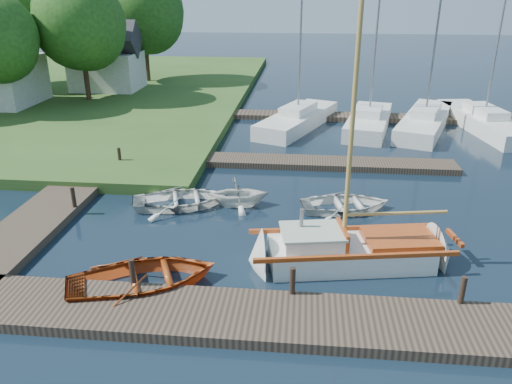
# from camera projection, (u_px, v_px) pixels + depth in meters

# --- Properties ---
(ground) EXTENTS (160.00, 160.00, 0.00)m
(ground) POSITION_uv_depth(u_px,v_px,m) (256.00, 222.00, 18.61)
(ground) COLOR black
(ground) RESTS_ON ground
(near_dock) EXTENTS (18.00, 2.20, 0.30)m
(near_dock) POSITION_uv_depth(u_px,v_px,m) (233.00, 316.00, 13.04)
(near_dock) COLOR #31241E
(near_dock) RESTS_ON ground
(left_dock) EXTENTS (2.20, 18.00, 0.30)m
(left_dock) POSITION_uv_depth(u_px,v_px,m) (73.00, 190.00, 21.13)
(left_dock) COLOR #31241E
(left_dock) RESTS_ON ground
(far_dock) EXTENTS (14.00, 1.60, 0.30)m
(far_dock) POSITION_uv_depth(u_px,v_px,m) (310.00, 163.00, 24.35)
(far_dock) COLOR #31241E
(far_dock) RESTS_ON ground
(pontoon) EXTENTS (30.00, 1.60, 0.30)m
(pontoon) POSITION_uv_depth(u_px,v_px,m) (434.00, 119.00, 32.34)
(pontoon) COLOR #31241E
(pontoon) RESTS_ON ground
(mooring_post_1) EXTENTS (0.16, 0.16, 0.80)m
(mooring_post_1) POSITION_uv_depth(u_px,v_px,m) (132.00, 272.00, 14.02)
(mooring_post_1) COLOR black
(mooring_post_1) RESTS_ON near_dock
(mooring_post_2) EXTENTS (0.16, 0.16, 0.80)m
(mooring_post_2) POSITION_uv_depth(u_px,v_px,m) (292.00, 281.00, 13.61)
(mooring_post_2) COLOR black
(mooring_post_2) RESTS_ON near_dock
(mooring_post_3) EXTENTS (0.16, 0.16, 0.80)m
(mooring_post_3) POSITION_uv_depth(u_px,v_px,m) (462.00, 290.00, 13.20)
(mooring_post_3) COLOR black
(mooring_post_3) RESTS_ON near_dock
(mooring_post_4) EXTENTS (0.16, 0.16, 0.80)m
(mooring_post_4) POSITION_uv_depth(u_px,v_px,m) (73.00, 197.00, 18.99)
(mooring_post_4) COLOR black
(mooring_post_4) RESTS_ON left_dock
(mooring_post_5) EXTENTS (0.16, 0.16, 0.80)m
(mooring_post_5) POSITION_uv_depth(u_px,v_px,m) (119.00, 156.00, 23.58)
(mooring_post_5) COLOR black
(mooring_post_5) RESTS_ON left_dock
(sailboat) EXTENTS (7.38, 3.17, 9.83)m
(sailboat) POSITION_uv_depth(u_px,v_px,m) (354.00, 253.00, 15.75)
(sailboat) COLOR white
(sailboat) RESTS_ON ground
(dinghy) EXTENTS (5.13, 4.51, 0.88)m
(dinghy) POSITION_uv_depth(u_px,v_px,m) (143.00, 275.00, 14.38)
(dinghy) COLOR maroon
(dinghy) RESTS_ON ground
(tender_a) EXTENTS (4.43, 3.70, 0.79)m
(tender_a) POSITION_uv_depth(u_px,v_px,m) (181.00, 197.00, 19.78)
(tender_a) COLOR white
(tender_a) RESTS_ON ground
(tender_b) EXTENTS (2.68, 2.40, 1.26)m
(tender_b) POSITION_uv_depth(u_px,v_px,m) (238.00, 191.00, 19.74)
(tender_b) COLOR white
(tender_b) RESTS_ON ground
(tender_c) EXTENTS (3.89, 3.13, 0.72)m
(tender_c) POSITION_uv_depth(u_px,v_px,m) (346.00, 202.00, 19.43)
(tender_c) COLOR white
(tender_c) RESTS_ON ground
(marina_boat_1) EXTENTS (5.17, 8.49, 10.45)m
(marina_boat_1) POSITION_uv_depth(u_px,v_px,m) (298.00, 118.00, 30.83)
(marina_boat_1) COLOR white
(marina_boat_1) RESTS_ON ground
(marina_boat_2) EXTENTS (3.71, 7.77, 12.49)m
(marina_boat_2) POSITION_uv_depth(u_px,v_px,m) (369.00, 120.00, 30.40)
(marina_boat_2) COLOR white
(marina_boat_2) RESTS_ON ground
(marina_boat_3) EXTENTS (5.20, 9.33, 11.15)m
(marina_boat_3) POSITION_uv_depth(u_px,v_px,m) (425.00, 120.00, 30.44)
(marina_boat_3) COLOR white
(marina_boat_3) RESTS_ON ground
(marina_boat_4) EXTENTS (3.60, 9.42, 11.01)m
(marina_boat_4) POSITION_uv_depth(u_px,v_px,m) (484.00, 120.00, 30.32)
(marina_boat_4) COLOR white
(marina_boat_4) RESTS_ON ground
(house_c) EXTENTS (5.25, 4.00, 5.28)m
(house_c) POSITION_uv_depth(u_px,v_px,m) (107.00, 62.00, 39.13)
(house_c) COLOR beige
(house_c) RESTS_ON shore
(tree_3) EXTENTS (6.41, 6.38, 8.74)m
(tree_3) POSITION_uv_depth(u_px,v_px,m) (80.00, 22.00, 34.26)
(tree_3) COLOR #332114
(tree_3) RESTS_ON shore
(tree_4) EXTENTS (7.01, 7.01, 9.66)m
(tree_4) POSITION_uv_depth(u_px,v_px,m) (1.00, 11.00, 38.45)
(tree_4) COLOR #332114
(tree_4) RESTS_ON shore
(tree_7) EXTENTS (6.83, 6.83, 9.38)m
(tree_7) POSITION_uv_depth(u_px,v_px,m) (143.00, 11.00, 41.28)
(tree_7) COLOR #332114
(tree_7) RESTS_ON shore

